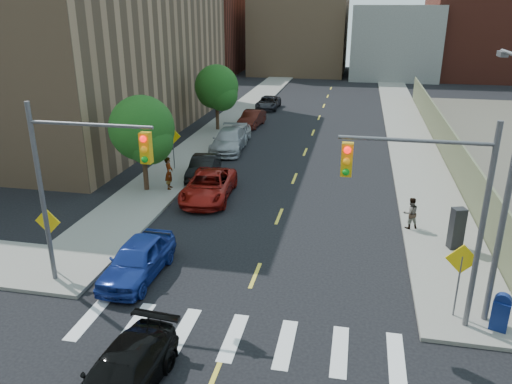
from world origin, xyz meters
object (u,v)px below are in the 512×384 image
at_px(parked_car_silver, 229,140).
at_px(parked_car_grey, 268,103).
at_px(mailbox, 501,312).
at_px(payphone, 457,228).
at_px(parked_car_maroon, 252,119).
at_px(parked_car_red, 209,186).
at_px(pedestrian_west, 169,173).
at_px(pedestrian_east, 411,213).
at_px(parked_car_black, 204,167).
at_px(parked_car_blue, 138,259).
at_px(parked_car_white, 237,133).
at_px(black_sedan, 121,376).

bearing_deg(parked_car_silver, parked_car_grey, 86.66).
height_order(mailbox, payphone, payphone).
bearing_deg(parked_car_maroon, parked_car_red, -80.36).
bearing_deg(pedestrian_west, pedestrian_east, -111.60).
height_order(parked_car_maroon, parked_car_grey, parked_car_maroon).
relative_size(parked_car_black, parked_car_red, 0.79).
distance_m(parked_car_maroon, parked_car_grey, 8.08).
height_order(parked_car_silver, payphone, payphone).
bearing_deg(parked_car_silver, parked_car_blue, -90.14).
bearing_deg(pedestrian_west, parked_car_white, -15.55).
height_order(parked_car_black, payphone, payphone).
bearing_deg(parked_car_red, pedestrian_west, 160.80).
bearing_deg(pedestrian_east, parked_car_blue, 10.10).
bearing_deg(parked_car_grey, pedestrian_east, -67.17).
bearing_deg(payphone, parked_car_maroon, 103.49).
distance_m(parked_car_blue, pedestrian_west, 9.67).
bearing_deg(parked_car_white, pedestrian_east, -50.00).
relative_size(parked_car_black, pedestrian_west, 2.22).
relative_size(black_sedan, pedestrian_west, 2.40).
bearing_deg(parked_car_red, parked_car_black, 107.79).
relative_size(parked_car_red, mailbox, 4.05).
xyz_separation_m(parked_car_silver, black_sedan, (3.26, -24.30, -0.13)).
distance_m(parked_car_blue, parked_car_silver, 18.25).
height_order(parked_car_red, black_sedan, parked_car_red).
xyz_separation_m(parked_car_blue, pedestrian_east, (10.78, 6.55, 0.15)).
xyz_separation_m(parked_car_silver, parked_car_maroon, (0.00, 7.95, -0.09)).
relative_size(parked_car_white, pedestrian_east, 2.61).
bearing_deg(parked_car_maroon, payphone, -52.24).
xyz_separation_m(parked_car_black, pedestrian_west, (-1.25, -2.56, 0.40)).
bearing_deg(parked_car_white, parked_car_silver, -89.60).
relative_size(parked_car_silver, parked_car_maroon, 1.28).
bearing_deg(payphone, pedestrian_east, 116.11).
xyz_separation_m(parked_car_grey, black_sedan, (3.26, -40.33, 0.02)).
bearing_deg(pedestrian_west, parked_car_silver, -17.36).
relative_size(parked_car_black, parked_car_white, 1.05).
height_order(parked_car_maroon, pedestrian_west, pedestrian_west).
height_order(parked_car_black, parked_car_silver, parked_car_silver).
bearing_deg(payphone, parked_car_grey, 95.82).
relative_size(mailbox, pedestrian_west, 0.70).
xyz_separation_m(parked_car_silver, parked_car_white, (0.00, 2.59, -0.11)).
xyz_separation_m(parked_car_blue, parked_car_white, (-1.02, 20.82, -0.08)).
bearing_deg(parked_car_silver, parked_car_black, -93.34).
height_order(mailbox, pedestrian_east, pedestrian_east).
distance_m(parked_car_white, payphone, 20.98).
xyz_separation_m(parked_car_black, parked_car_maroon, (0.00, 14.22, 0.01)).
bearing_deg(pedestrian_east, parked_car_grey, -88.13).
height_order(parked_car_red, parked_car_white, parked_car_red).
xyz_separation_m(parked_car_black, mailbox, (14.01, -12.95, 0.10)).
relative_size(mailbox, pedestrian_east, 0.86).
bearing_deg(parked_car_black, parked_car_maroon, 85.38).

